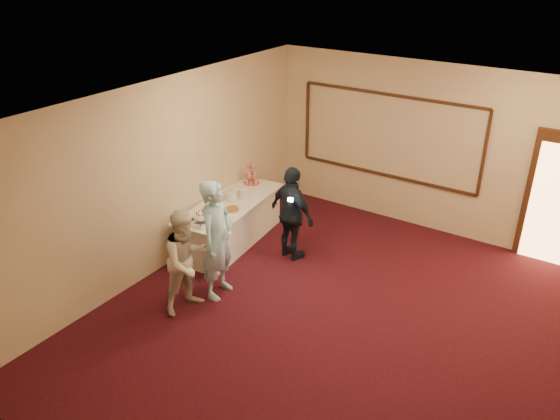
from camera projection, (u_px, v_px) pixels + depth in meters
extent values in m
plane|color=black|center=(331.00, 324.00, 7.54)|extent=(7.00, 7.00, 0.00)
cube|color=beige|center=(431.00, 149.00, 9.50)|extent=(6.00, 0.04, 3.00)
cube|color=beige|center=(122.00, 404.00, 4.26)|extent=(6.00, 0.04, 3.00)
cube|color=beige|center=(163.00, 177.00, 8.37)|extent=(0.04, 7.00, 3.00)
cube|color=white|center=(341.00, 112.00, 6.22)|extent=(6.00, 7.00, 0.04)
cube|color=black|center=(385.00, 175.00, 10.16)|extent=(3.40, 0.04, 0.05)
cube|color=black|center=(392.00, 95.00, 9.49)|extent=(3.40, 0.04, 0.05)
cube|color=black|center=(307.00, 121.00, 10.67)|extent=(0.05, 0.04, 1.50)
cube|color=black|center=(484.00, 154.00, 8.98)|extent=(0.05, 0.04, 1.50)
cube|color=black|center=(560.00, 200.00, 8.58)|extent=(1.05, 0.06, 2.20)
cube|color=#FFBF66|center=(558.00, 206.00, 8.60)|extent=(0.85, 0.02, 2.00)
cube|color=white|center=(231.00, 223.00, 9.43)|extent=(1.00, 2.22, 0.74)
cube|color=white|center=(230.00, 203.00, 9.26)|extent=(1.11, 2.34, 0.03)
cube|color=silver|center=(202.00, 221.00, 8.59)|extent=(0.32, 0.41, 0.04)
ellipsoid|color=silver|center=(201.00, 217.00, 8.56)|extent=(0.26, 0.26, 0.12)
cube|color=silver|center=(211.00, 219.00, 8.63)|extent=(0.14, 0.27, 0.01)
cylinder|color=#DC4150|center=(251.00, 173.00, 9.92)|extent=(0.02, 0.02, 0.39)
cylinder|color=#DC4150|center=(252.00, 183.00, 10.00)|extent=(0.29, 0.29, 0.01)
cylinder|color=#DC4150|center=(251.00, 175.00, 9.93)|extent=(0.23, 0.23, 0.01)
cylinder|color=#DC4150|center=(251.00, 167.00, 9.86)|extent=(0.16, 0.16, 0.01)
cylinder|color=white|center=(231.00, 196.00, 9.30)|extent=(0.19, 0.19, 0.16)
cylinder|color=white|center=(231.00, 192.00, 9.26)|extent=(0.20, 0.20, 0.01)
cylinder|color=white|center=(244.00, 193.00, 9.39)|extent=(0.20, 0.20, 0.17)
cylinder|color=white|center=(244.00, 189.00, 9.36)|extent=(0.21, 0.21, 0.01)
cylinder|color=white|center=(233.00, 210.00, 8.97)|extent=(0.25, 0.25, 0.01)
cylinder|color=brown|center=(232.00, 209.00, 8.96)|extent=(0.21, 0.21, 0.04)
imported|color=#A1DBF8|center=(217.00, 240.00, 7.81)|extent=(0.53, 0.72, 1.82)
imported|color=silver|center=(187.00, 261.00, 7.56)|extent=(0.74, 0.86, 1.54)
imported|color=black|center=(292.00, 214.00, 8.80)|extent=(1.01, 0.63, 1.60)
cube|color=white|center=(290.00, 200.00, 8.32)|extent=(0.07, 0.04, 0.05)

